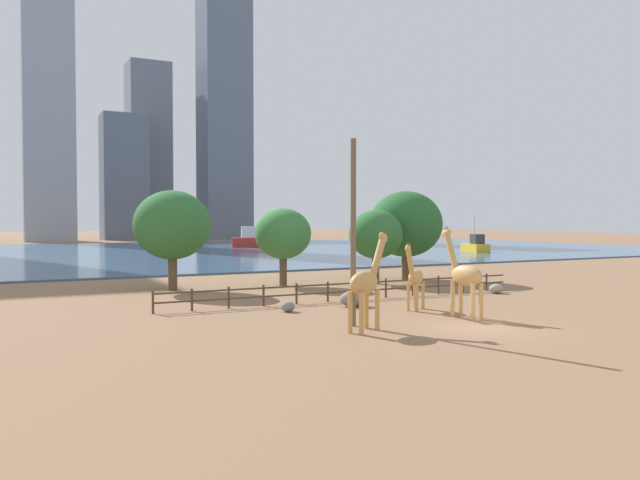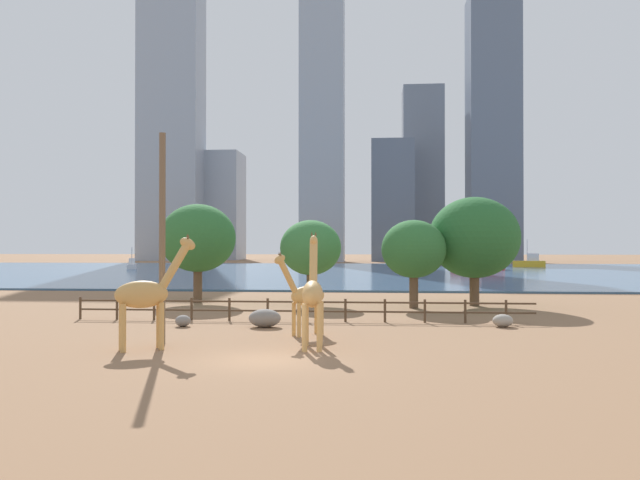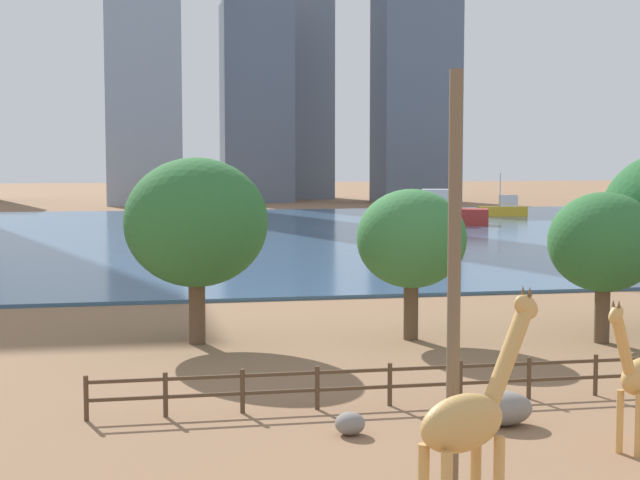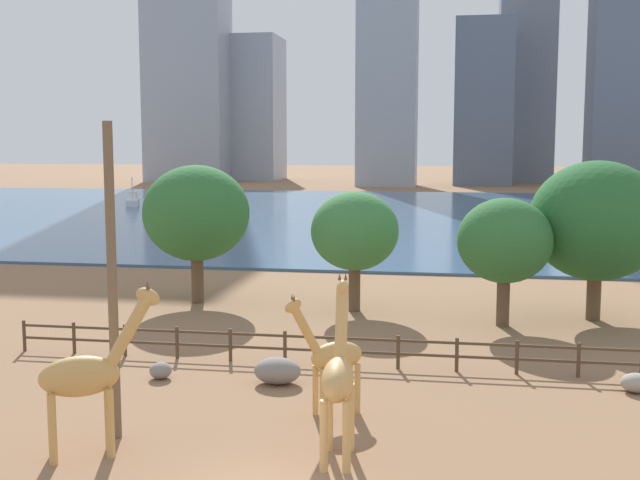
# 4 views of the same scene
# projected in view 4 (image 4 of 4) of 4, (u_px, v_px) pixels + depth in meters

# --- Properties ---
(ground_plane) EXTENTS (400.00, 400.00, 0.00)m
(ground_plane) POSITION_uv_depth(u_px,v_px,m) (418.00, 214.00, 97.73)
(ground_plane) COLOR #8C6647
(harbor_water) EXTENTS (180.00, 86.00, 0.20)m
(harbor_water) POSITION_uv_depth(u_px,v_px,m) (417.00, 215.00, 94.79)
(harbor_water) COLOR #3D6084
(harbor_water) RESTS_ON ground
(giraffe_tall) EXTENTS (2.52, 2.04, 4.03)m
(giraffe_tall) POSITION_uv_depth(u_px,v_px,m) (332.00, 356.00, 25.35)
(giraffe_tall) COLOR tan
(giraffe_tall) RESTS_ON ground
(giraffe_companion) EXTENTS (3.27, 2.16, 4.82)m
(giraffe_companion) POSITION_uv_depth(u_px,v_px,m) (87.00, 375.00, 21.94)
(giraffe_companion) COLOR tan
(giraffe_companion) RESTS_ON ground
(giraffe_young) EXTENTS (1.00, 3.11, 4.94)m
(giraffe_young) POSITION_uv_depth(u_px,v_px,m) (338.00, 377.00, 21.78)
(giraffe_young) COLOR tan
(giraffe_young) RESTS_ON ground
(utility_pole) EXTENTS (0.28, 0.28, 9.25)m
(utility_pole) POSITION_uv_depth(u_px,v_px,m) (112.00, 283.00, 23.06)
(utility_pole) COLOR brown
(utility_pole) RESTS_ON ground
(boulder_near_fence) EXTENTS (1.70, 1.28, 0.96)m
(boulder_near_fence) POSITION_uv_depth(u_px,v_px,m) (277.00, 371.00, 28.81)
(boulder_near_fence) COLOR gray
(boulder_near_fence) RESTS_ON ground
(boulder_by_pole) EXTENTS (1.07, 0.90, 0.68)m
(boulder_by_pole) POSITION_uv_depth(u_px,v_px,m) (637.00, 383.00, 27.83)
(boulder_by_pole) COLOR gray
(boulder_by_pole) RESTS_ON ground
(boulder_small) EXTENTS (0.82, 0.82, 0.61)m
(boulder_small) POSITION_uv_depth(u_px,v_px,m) (161.00, 370.00, 29.45)
(boulder_small) COLOR gray
(boulder_small) RESTS_ON ground
(enclosure_fence) EXTENTS (26.12, 0.14, 1.30)m
(enclosure_fence) POSITION_uv_depth(u_px,v_px,m) (324.00, 346.00, 31.18)
(enclosure_fence) COLOR #4C3826
(enclosure_fence) RESTS_ON ground
(tree_left_large) EXTENTS (5.71, 5.71, 7.45)m
(tree_left_large) POSITION_uv_depth(u_px,v_px,m) (196.00, 213.00, 42.91)
(tree_left_large) COLOR brown
(tree_left_large) RESTS_ON ground
(tree_center_broad) EXTENTS (4.44, 4.44, 6.07)m
(tree_center_broad) POSITION_uv_depth(u_px,v_px,m) (505.00, 241.00, 37.48)
(tree_center_broad) COLOR brown
(tree_center_broad) RESTS_ON ground
(tree_right_tall) EXTENTS (4.49, 4.49, 6.18)m
(tree_right_tall) POSITION_uv_depth(u_px,v_px,m) (355.00, 231.00, 40.81)
(tree_right_tall) COLOR brown
(tree_right_tall) RESTS_ON ground
(tree_left_small) EXTENTS (6.45, 6.45, 7.79)m
(tree_left_small) POSITION_uv_depth(u_px,v_px,m) (597.00, 221.00, 38.64)
(tree_left_small) COLOR brown
(tree_left_small) RESTS_ON ground
(boat_ferry) EXTENTS (2.80, 4.50, 3.81)m
(boat_ferry) POSITION_uv_depth(u_px,v_px,m) (133.00, 201.00, 107.15)
(boat_ferry) COLOR silver
(boat_ferry) RESTS_ON harbor_water
(boat_sailboat) EXTENTS (9.28, 5.64, 3.85)m
(boat_sailboat) POSITION_uv_depth(u_px,v_px,m) (597.00, 201.00, 98.72)
(boat_sailboat) COLOR #B22D28
(boat_sailboat) RESTS_ON harbor_water
(skyline_block_central) EXTENTS (12.86, 11.06, 69.29)m
(skyline_block_central) POSITION_uv_depth(u_px,v_px,m) (629.00, 1.00, 148.17)
(skyline_block_central) COLOR slate
(skyline_block_central) RESTS_ON ground
(skyline_tower_glass) EXTENTS (13.64, 14.37, 32.54)m
(skyline_tower_glass) POSITION_uv_depth(u_px,v_px,m) (251.00, 109.00, 184.92)
(skyline_tower_glass) COLOR #939EAD
(skyline_tower_glass) RESTS_ON ground
(skyline_block_left) EXTENTS (11.52, 9.49, 32.99)m
(skyline_block_left) POSITION_uv_depth(u_px,v_px,m) (483.00, 103.00, 160.46)
(skyline_block_left) COLOR slate
(skyline_block_left) RESTS_ON ground
(skyline_block_right) EXTENTS (11.65, 10.87, 50.31)m
(skyline_block_right) POSITION_uv_depth(u_px,v_px,m) (526.00, 64.00, 170.42)
(skyline_block_right) COLOR slate
(skyline_block_right) RESTS_ON ground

